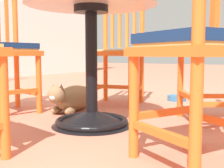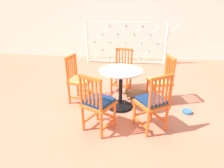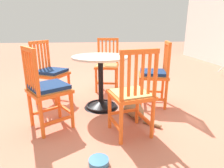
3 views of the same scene
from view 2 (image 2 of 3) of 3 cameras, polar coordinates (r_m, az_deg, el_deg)
name	(u,v)px [view 2 (image 2 of 3)]	position (r m, az deg, el deg)	size (l,w,h in m)	color
ground_plane	(115,107)	(3.47, 0.78, -7.12)	(24.00, 24.00, 0.00)	#C6755B
building_wall_backdrop	(126,17)	(6.77, 4.50, 20.03)	(10.00, 0.20, 2.80)	white
lattice_fence_panel	(126,43)	(5.99, 4.33, 12.67)	(3.22, 0.06, 1.35)	white
cafe_table	(120,93)	(3.35, 2.65, -2.82)	(0.76, 0.76, 0.73)	black
orange_chair_by_planter	(152,103)	(2.75, 12.39, -5.66)	(0.56, 0.56, 0.91)	orange
orange_chair_at_corner	(161,82)	(3.58, 14.97, 0.75)	(0.48, 0.48, 0.91)	orange
orange_chair_tucked_in	(122,71)	(4.00, 3.04, 4.08)	(0.48, 0.48, 0.91)	orange
orange_chair_facing_out	(79,80)	(3.57, -10.19, 1.11)	(0.47, 0.47, 0.91)	orange
orange_chair_near_fence	(98,104)	(2.67, -4.44, -6.08)	(0.54, 0.54, 0.91)	orange
tabby_cat	(135,94)	(3.78, 7.25, -3.00)	(0.69, 0.39, 0.23)	#8E704C
pet_water_bowl	(187,112)	(3.54, 22.27, -7.94)	(0.17, 0.17, 0.05)	teal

